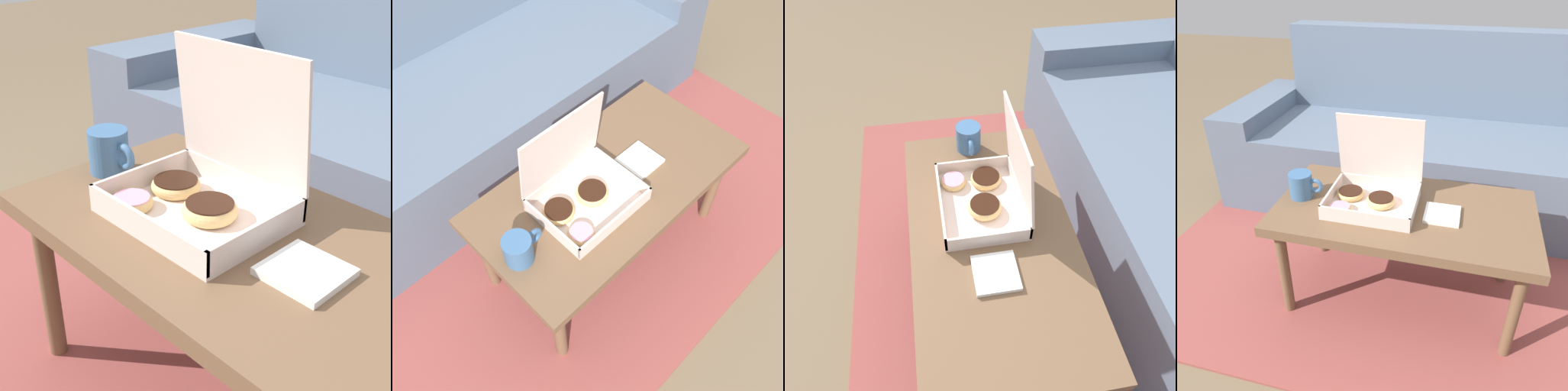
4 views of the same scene
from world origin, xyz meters
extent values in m
plane|color=#756047|center=(0.00, 0.00, 0.00)|extent=(12.00, 12.00, 0.00)
cube|color=#994742|center=(0.00, 0.30, 0.01)|extent=(2.47, 1.85, 0.01)
cube|color=slate|center=(0.00, 0.68, 0.23)|extent=(1.87, 0.66, 0.46)
cube|color=slate|center=(0.00, 1.11, 0.48)|extent=(1.87, 0.20, 0.96)
cube|color=slate|center=(1.06, 0.78, 0.28)|extent=(0.24, 0.86, 0.56)
cube|color=brown|center=(0.00, -0.08, 0.45)|extent=(1.00, 0.52, 0.04)
cylinder|color=brown|center=(-0.44, -0.28, 0.21)|extent=(0.04, 0.04, 0.43)
cylinder|color=brown|center=(0.44, -0.28, 0.21)|extent=(0.04, 0.04, 0.43)
cylinder|color=brown|center=(-0.44, 0.12, 0.21)|extent=(0.04, 0.04, 0.43)
cylinder|color=brown|center=(0.44, 0.12, 0.21)|extent=(0.04, 0.04, 0.43)
cube|color=silver|center=(-0.12, -0.10, 0.47)|extent=(0.34, 0.27, 0.01)
cube|color=silver|center=(-0.12, -0.23, 0.50)|extent=(0.34, 0.01, 0.05)
cube|color=silver|center=(-0.12, 0.03, 0.50)|extent=(0.34, 0.01, 0.05)
cube|color=silver|center=(-0.29, -0.10, 0.50)|extent=(0.01, 0.27, 0.05)
cube|color=silver|center=(0.04, -0.10, 0.50)|extent=(0.01, 0.27, 0.05)
cube|color=silver|center=(-0.12, 0.02, 0.66)|extent=(0.34, 0.04, 0.27)
torus|color=#E5BC75|center=(-0.09, -0.09, 0.49)|extent=(0.11, 0.11, 0.03)
cylinder|color=black|center=(-0.09, -0.09, 0.50)|extent=(0.10, 0.10, 0.02)
torus|color=#E5BC75|center=(-0.22, -0.06, 0.49)|extent=(0.11, 0.11, 0.03)
cylinder|color=black|center=(-0.22, -0.06, 0.50)|extent=(0.10, 0.10, 0.01)
torus|color=#E5BC75|center=(-0.23, -0.17, 0.49)|extent=(0.09, 0.09, 0.03)
cylinder|color=pink|center=(-0.23, -0.17, 0.49)|extent=(0.08, 0.08, 0.01)
cylinder|color=#3D6693|center=(-0.42, -0.09, 0.52)|extent=(0.09, 0.09, 0.10)
torus|color=#3D6693|center=(-0.36, -0.09, 0.52)|extent=(0.06, 0.02, 0.06)
cube|color=white|center=(0.15, -0.10, 0.47)|extent=(0.13, 0.13, 0.01)
camera|label=1|loc=(0.57, -0.75, 1.02)|focal=50.00mm
camera|label=2|loc=(-0.75, -0.73, 1.75)|focal=42.00mm
camera|label=3|loc=(0.70, -0.23, 1.45)|focal=35.00mm
camera|label=4|loc=(0.19, -1.30, 1.28)|focal=35.00mm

